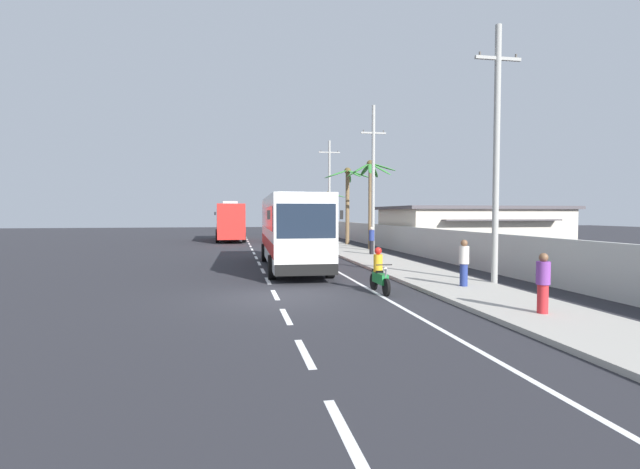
# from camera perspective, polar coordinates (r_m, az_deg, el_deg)

# --- Properties ---
(ground_plane) EXTENTS (160.00, 160.00, 0.00)m
(ground_plane) POSITION_cam_1_polar(r_m,az_deg,el_deg) (15.84, -5.34, -7.59)
(ground_plane) COLOR #28282D
(sidewalk_kerb) EXTENTS (3.20, 90.00, 0.14)m
(sidewalk_kerb) POSITION_cam_1_polar(r_m,az_deg,el_deg) (26.94, 7.29, -3.23)
(sidewalk_kerb) COLOR #A8A399
(sidewalk_kerb) RESTS_ON ground
(lane_markings) EXTENTS (3.67, 71.00, 0.01)m
(lane_markings) POSITION_cam_1_polar(r_m,az_deg,el_deg) (30.48, -3.88, -2.66)
(lane_markings) COLOR white
(lane_markings) RESTS_ON ground
(boundary_wall) EXTENTS (0.24, 60.00, 1.86)m
(boundary_wall) POSITION_cam_1_polar(r_m,az_deg,el_deg) (31.92, 11.62, -0.81)
(boundary_wall) COLOR #B2B2AD
(boundary_wall) RESTS_ON ground
(coach_bus_foreground) EXTENTS (3.12, 11.70, 3.91)m
(coach_bus_foreground) POSITION_cam_1_polar(r_m,az_deg,el_deg) (24.00, -3.47, 0.77)
(coach_bus_foreground) COLOR white
(coach_bus_foreground) RESTS_ON ground
(coach_bus_far_lane) EXTENTS (3.23, 11.01, 3.95)m
(coach_bus_far_lane) POSITION_cam_1_polar(r_m,az_deg,el_deg) (48.31, -10.92, 1.67)
(coach_bus_far_lane) COLOR red
(coach_bus_far_lane) RESTS_ON ground
(motorcycle_beside_bus) EXTENTS (0.56, 1.96, 1.59)m
(motorcycle_beside_bus) POSITION_cam_1_polar(r_m,az_deg,el_deg) (16.73, 7.21, -4.80)
(motorcycle_beside_bus) COLOR black
(motorcycle_beside_bus) RESTS_ON ground
(pedestrian_near_kerb) EXTENTS (0.36, 0.36, 1.70)m
(pedestrian_near_kerb) POSITION_cam_1_polar(r_m,az_deg,el_deg) (17.91, 17.08, -3.17)
(pedestrian_near_kerb) COLOR navy
(pedestrian_near_kerb) RESTS_ON sidewalk_kerb
(pedestrian_midwalk) EXTENTS (0.36, 0.36, 1.61)m
(pedestrian_midwalk) POSITION_cam_1_polar(r_m,az_deg,el_deg) (13.84, 25.46, -5.21)
(pedestrian_midwalk) COLOR red
(pedestrian_midwalk) RESTS_ON sidewalk_kerb
(pedestrian_far_walk) EXTENTS (0.36, 0.36, 1.77)m
(pedestrian_far_walk) POSITION_cam_1_polar(r_m,az_deg,el_deg) (30.65, 6.29, -0.65)
(pedestrian_far_walk) COLOR black
(pedestrian_far_walk) RESTS_ON sidewalk_kerb
(utility_pole_nearest) EXTENTS (1.86, 0.24, 9.88)m
(utility_pole_nearest) POSITION_cam_1_polar(r_m,az_deg,el_deg) (19.30, 20.64, 9.34)
(utility_pole_nearest) COLOR #9E9E99
(utility_pole_nearest) RESTS_ON ground
(utility_pole_mid) EXTENTS (1.83, 0.24, 10.41)m
(utility_pole_mid) POSITION_cam_1_polar(r_m,az_deg,el_deg) (33.74, 6.48, 6.93)
(utility_pole_mid) COLOR #9E9E99
(utility_pole_mid) RESTS_ON ground
(utility_pole_far) EXTENTS (2.22, 0.24, 10.32)m
(utility_pole_far) POSITION_cam_1_polar(r_m,az_deg,el_deg) (49.01, 1.15, 5.62)
(utility_pole_far) COLOR #9E9E99
(utility_pole_far) RESTS_ON ground
(palm_nearest) EXTENTS (3.86, 3.82, 6.85)m
(palm_nearest) POSITION_cam_1_polar(r_m,az_deg,el_deg) (36.28, 6.12, 6.21)
(palm_nearest) COLOR brown
(palm_nearest) RESTS_ON ground
(palm_second) EXTENTS (4.01, 3.48, 5.44)m
(palm_second) POSITION_cam_1_polar(r_m,az_deg,el_deg) (56.28, 1.03, 3.63)
(palm_second) COLOR brown
(palm_second) RESTS_ON ground
(palm_third) EXTENTS (3.97, 3.85, 6.70)m
(palm_third) POSITION_cam_1_polar(r_m,az_deg,el_deg) (40.32, 3.35, 5.20)
(palm_third) COLOR brown
(palm_third) RESTS_ON ground
(roadside_building) EXTENTS (13.40, 9.49, 3.33)m
(roadside_building) POSITION_cam_1_polar(r_m,az_deg,el_deg) (39.40, 17.77, 0.86)
(roadside_building) COLOR beige
(roadside_building) RESTS_ON ground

